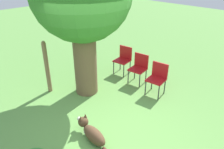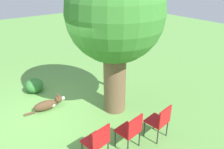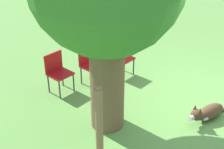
% 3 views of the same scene
% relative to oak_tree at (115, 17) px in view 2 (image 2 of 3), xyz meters
% --- Properties ---
extents(ground_plane, '(30.00, 30.00, 0.00)m').
position_rel_oak_tree_xyz_m(ground_plane, '(-0.63, -1.59, -2.53)').
color(ground_plane, '#609947').
extents(oak_tree, '(2.35, 2.35, 3.78)m').
position_rel_oak_tree_xyz_m(oak_tree, '(0.00, 0.00, 0.00)').
color(oak_tree, brown).
rests_on(oak_tree, ground_plane).
extents(dog, '(0.32, 1.14, 0.41)m').
position_rel_oak_tree_xyz_m(dog, '(-1.09, -1.48, -2.37)').
color(dog, '#513823').
rests_on(dog, ground_plane).
extents(fence_post, '(0.11, 0.11, 1.43)m').
position_rel_oak_tree_xyz_m(fence_post, '(-0.71, 0.73, -1.80)').
color(fence_post, '#846647').
rests_on(fence_post, ground_plane).
extents(red_chair_0, '(0.48, 0.49, 0.85)m').
position_rel_oak_tree_xyz_m(red_chair_0, '(1.25, -1.40, -2.03)').
color(red_chair_0, '#B21419').
rests_on(red_chair_0, ground_plane).
extents(red_chair_1, '(0.48, 0.49, 0.85)m').
position_rel_oak_tree_xyz_m(red_chair_1, '(1.40, -0.67, -2.03)').
color(red_chair_1, '#B21419').
rests_on(red_chair_1, ground_plane).
extents(red_chair_2, '(0.48, 0.49, 0.85)m').
position_rel_oak_tree_xyz_m(red_chair_2, '(1.55, 0.06, -2.03)').
color(red_chair_2, '#B21419').
rests_on(red_chair_2, ground_plane).
extents(low_shrub, '(0.56, 0.56, 0.45)m').
position_rel_oak_tree_xyz_m(low_shrub, '(-2.29, -1.44, -2.30)').
color(low_shrub, '#337533').
rests_on(low_shrub, ground_plane).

